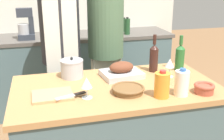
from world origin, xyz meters
TOP-DOWN VIEW (x-y plane):
  - kitchen_island at (0.00, 0.00)m, footprint 1.48×0.81m
  - back_counter at (0.00, 1.55)m, footprint 2.19×0.60m
  - back_wall at (0.00, 1.90)m, footprint 2.69×0.10m
  - roasting_pan at (0.09, 0.17)m, footprint 0.33×0.27m
  - wicker_basket at (0.04, -0.14)m, footprint 0.22×0.22m
  - cutting_board at (-0.46, -0.07)m, footprint 0.27×0.22m
  - stock_pot at (-0.28, 0.26)m, footprint 0.18×0.18m
  - mixing_bowl at (0.54, -0.28)m, footprint 0.14×0.14m
  - juice_jug at (0.23, -0.26)m, footprint 0.10×0.10m
  - milk_jug at (0.37, -0.27)m, footprint 0.09×0.09m
  - wine_bottle_green at (0.61, 0.21)m, footprint 0.07×0.07m
  - wine_bottle_dark at (0.38, 0.23)m, footprint 0.07×0.07m
  - wine_glass_left at (-0.24, -0.15)m, footprint 0.07×0.07m
  - wine_glass_right at (0.45, 0.08)m, footprint 0.07×0.07m
  - knife_chef at (-0.34, -0.14)m, footprint 0.21×0.10m
  - stand_mixer at (-0.65, 1.44)m, footprint 0.18×0.14m
  - condiment_bottle_tall at (-0.19, 1.58)m, footprint 0.05×0.05m
  - condiment_bottle_short at (0.53, 1.42)m, footprint 0.07×0.07m
  - condiment_bottle_extra at (0.55, 1.59)m, footprint 0.06×0.06m
  - person_cook_aproned at (-0.32, 0.81)m, footprint 0.37×0.37m
  - person_cook_guest at (0.13, 0.86)m, footprint 0.36×0.36m

SIDE VIEW (x-z plane):
  - kitchen_island at x=0.00m, z-range 0.00..0.87m
  - back_counter at x=0.00m, z-range 0.00..0.94m
  - cutting_board at x=-0.46m, z-range 0.87..0.89m
  - knife_chef at x=-0.34m, z-range 0.88..0.89m
  - wicker_basket at x=0.04m, z-range 0.87..0.92m
  - mixing_bowl at x=0.54m, z-range 0.87..0.94m
  - roasting_pan at x=0.09m, z-range 0.85..0.98m
  - stock_pot at x=-0.28m, z-range 0.86..1.02m
  - juice_jug at x=0.23m, z-range 0.86..1.04m
  - milk_jug at x=0.37m, z-range 0.86..1.05m
  - person_cook_aproned at x=-0.32m, z-range 0.09..1.83m
  - person_cook_guest at x=0.13m, z-range 0.09..1.84m
  - wine_glass_left at x=-0.24m, z-range 0.90..1.04m
  - wine_glass_right at x=0.45m, z-range 0.90..1.05m
  - wine_bottle_green at x=0.61m, z-range 0.84..1.13m
  - wine_bottle_dark at x=0.38m, z-range 0.84..1.15m
  - condiment_bottle_extra at x=0.55m, z-range 0.93..1.11m
  - condiment_bottle_tall at x=-0.19m, z-range 0.93..1.14m
  - condiment_bottle_short at x=0.53m, z-range 0.93..1.14m
  - stand_mixer at x=-0.65m, z-range 0.91..1.25m
  - back_wall at x=0.00m, z-range 0.00..2.55m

